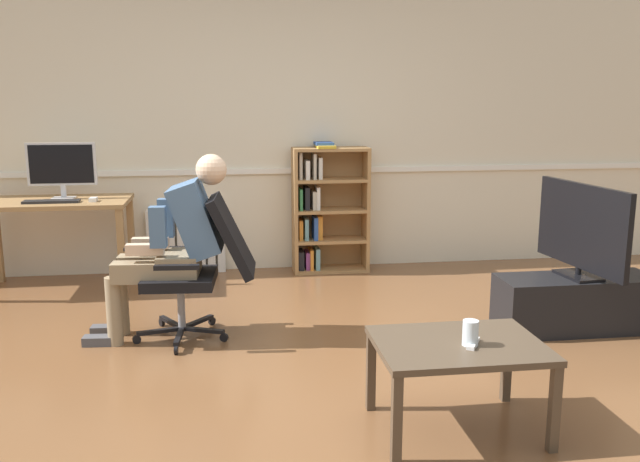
{
  "coord_description": "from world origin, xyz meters",
  "views": [
    {
      "loc": [
        -0.47,
        -3.58,
        1.61
      ],
      "look_at": [
        0.15,
        0.85,
        0.7
      ],
      "focal_mm": 37.86,
      "sensor_mm": 36.0,
      "label": 1
    }
  ],
  "objects_px": {
    "computer_desk": "(55,213)",
    "coffee_table": "(458,353)",
    "imac_monitor": "(62,166)",
    "office_chair": "(203,262)",
    "keyboard": "(51,201)",
    "person_seated": "(173,243)",
    "drinking_glass": "(470,333)",
    "radiator": "(186,241)",
    "bookshelf": "(325,210)",
    "tv_stand": "(576,303)",
    "tv_screen": "(582,229)",
    "computer_mouse": "(93,199)",
    "spare_remote": "(473,343)"
  },
  "relations": [
    {
      "from": "tv_stand",
      "to": "bookshelf",
      "type": "bearing_deg",
      "value": 128.79
    },
    {
      "from": "keyboard",
      "to": "coffee_table",
      "type": "xyz_separation_m",
      "value": [
        2.47,
        -2.67,
        -0.37
      ]
    },
    {
      "from": "imac_monitor",
      "to": "office_chair",
      "type": "xyz_separation_m",
      "value": [
        1.18,
        -1.42,
        -0.5
      ]
    },
    {
      "from": "computer_mouse",
      "to": "spare_remote",
      "type": "relative_size",
      "value": 0.67
    },
    {
      "from": "coffee_table",
      "to": "spare_remote",
      "type": "distance_m",
      "value": 0.1
    },
    {
      "from": "imac_monitor",
      "to": "drinking_glass",
      "type": "height_order",
      "value": "imac_monitor"
    },
    {
      "from": "bookshelf",
      "to": "drinking_glass",
      "type": "height_order",
      "value": "bookshelf"
    },
    {
      "from": "computer_desk",
      "to": "tv_screen",
      "type": "relative_size",
      "value": 1.28
    },
    {
      "from": "person_seated",
      "to": "coffee_table",
      "type": "bearing_deg",
      "value": 48.43
    },
    {
      "from": "tv_stand",
      "to": "tv_screen",
      "type": "height_order",
      "value": "tv_screen"
    },
    {
      "from": "bookshelf",
      "to": "keyboard",
      "type": "bearing_deg",
      "value": -169.27
    },
    {
      "from": "person_seated",
      "to": "computer_desk",
      "type": "bearing_deg",
      "value": -137.52
    },
    {
      "from": "computer_mouse",
      "to": "tv_screen",
      "type": "height_order",
      "value": "tv_screen"
    },
    {
      "from": "keyboard",
      "to": "radiator",
      "type": "bearing_deg",
      "value": 27.48
    },
    {
      "from": "imac_monitor",
      "to": "coffee_table",
      "type": "xyz_separation_m",
      "value": [
        2.42,
        -2.89,
        -0.63
      ]
    },
    {
      "from": "imac_monitor",
      "to": "radiator",
      "type": "bearing_deg",
      "value": 17.87
    },
    {
      "from": "radiator",
      "to": "person_seated",
      "type": "height_order",
      "value": "person_seated"
    },
    {
      "from": "computer_desk",
      "to": "spare_remote",
      "type": "height_order",
      "value": "computer_desk"
    },
    {
      "from": "computer_desk",
      "to": "radiator",
      "type": "relative_size",
      "value": 1.73
    },
    {
      "from": "computer_desk",
      "to": "radiator",
      "type": "distance_m",
      "value": 1.16
    },
    {
      "from": "office_chair",
      "to": "coffee_table",
      "type": "height_order",
      "value": "office_chair"
    },
    {
      "from": "computer_desk",
      "to": "imac_monitor",
      "type": "xyz_separation_m",
      "value": [
        0.07,
        0.08,
        0.38
      ]
    },
    {
      "from": "spare_remote",
      "to": "keyboard",
      "type": "bearing_deg",
      "value": -15.86
    },
    {
      "from": "bookshelf",
      "to": "radiator",
      "type": "height_order",
      "value": "bookshelf"
    },
    {
      "from": "tv_screen",
      "to": "coffee_table",
      "type": "xyz_separation_m",
      "value": [
        -1.3,
        -1.25,
        -0.32
      ]
    },
    {
      "from": "keyboard",
      "to": "radiator",
      "type": "relative_size",
      "value": 0.62
    },
    {
      "from": "keyboard",
      "to": "drinking_glass",
      "type": "distance_m",
      "value": 3.71
    },
    {
      "from": "imac_monitor",
      "to": "computer_desk",
      "type": "bearing_deg",
      "value": -130.84
    },
    {
      "from": "computer_desk",
      "to": "keyboard",
      "type": "height_order",
      "value": "keyboard"
    },
    {
      "from": "imac_monitor",
      "to": "tv_screen",
      "type": "relative_size",
      "value": 0.59
    },
    {
      "from": "radiator",
      "to": "office_chair",
      "type": "xyz_separation_m",
      "value": [
        0.21,
        -1.74,
        0.23
      ]
    },
    {
      "from": "computer_mouse",
      "to": "office_chair",
      "type": "distance_m",
      "value": 1.55
    },
    {
      "from": "coffee_table",
      "to": "drinking_glass",
      "type": "bearing_deg",
      "value": -49.97
    },
    {
      "from": "bookshelf",
      "to": "spare_remote",
      "type": "xyz_separation_m",
      "value": [
        0.24,
        -3.15,
        -0.11
      ]
    },
    {
      "from": "computer_desk",
      "to": "coffee_table",
      "type": "bearing_deg",
      "value": -48.44
    },
    {
      "from": "computer_desk",
      "to": "bookshelf",
      "type": "distance_m",
      "value": 2.32
    },
    {
      "from": "person_seated",
      "to": "drinking_glass",
      "type": "height_order",
      "value": "person_seated"
    },
    {
      "from": "computer_mouse",
      "to": "drinking_glass",
      "type": "relative_size",
      "value": 0.83
    },
    {
      "from": "tv_screen",
      "to": "office_chair",
      "type": "bearing_deg",
      "value": 78.72
    },
    {
      "from": "keyboard",
      "to": "person_seated",
      "type": "xyz_separation_m",
      "value": [
        1.04,
        -1.19,
        -0.11
      ]
    },
    {
      "from": "keyboard",
      "to": "bookshelf",
      "type": "relative_size",
      "value": 0.37
    },
    {
      "from": "bookshelf",
      "to": "office_chair",
      "type": "bearing_deg",
      "value": -122.69
    },
    {
      "from": "bookshelf",
      "to": "radiator",
      "type": "relative_size",
      "value": 1.7
    },
    {
      "from": "imac_monitor",
      "to": "tv_stand",
      "type": "height_order",
      "value": "imac_monitor"
    },
    {
      "from": "imac_monitor",
      "to": "office_chair",
      "type": "distance_m",
      "value": 1.92
    },
    {
      "from": "bookshelf",
      "to": "tv_screen",
      "type": "relative_size",
      "value": 1.26
    },
    {
      "from": "office_chair",
      "to": "tv_screen",
      "type": "height_order",
      "value": "tv_screen"
    },
    {
      "from": "imac_monitor",
      "to": "tv_stand",
      "type": "xyz_separation_m",
      "value": [
        3.72,
        -1.63,
        -0.84
      ]
    },
    {
      "from": "keyboard",
      "to": "person_seated",
      "type": "bearing_deg",
      "value": -49.04
    },
    {
      "from": "bookshelf",
      "to": "drinking_glass",
      "type": "relative_size",
      "value": 9.81
    }
  ]
}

